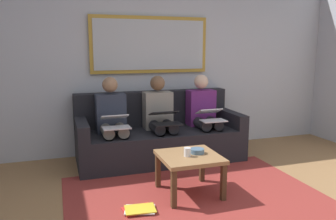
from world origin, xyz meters
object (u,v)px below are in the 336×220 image
at_px(coffee_table, 189,161).
at_px(laptop_black, 165,118).
at_px(framed_mirror, 150,45).
at_px(person_right, 112,119).
at_px(bowl, 197,151).
at_px(laptop_silver, 115,122).
at_px(person_left, 204,113).
at_px(cup, 187,152).
at_px(person_middle, 160,116).
at_px(couch, 158,136).
at_px(magazine_stack, 139,209).
at_px(laptop_white, 211,115).

distance_m(coffee_table, laptop_black, 0.95).
distance_m(framed_mirror, person_right, 1.23).
xyz_separation_m(bowl, laptop_black, (0.07, -0.88, 0.18)).
distance_m(person_right, laptop_silver, 0.24).
bearing_deg(person_left, cup, 59.07).
xyz_separation_m(bowl, person_left, (-0.57, -1.12, 0.16)).
relative_size(bowl, person_right, 0.13).
relative_size(framed_mirror, person_middle, 1.49).
bearing_deg(person_left, framed_mirror, -35.52).
height_order(couch, bowl, couch).
height_order(framed_mirror, magazine_stack, framed_mirror).
bearing_deg(laptop_white, magazine_stack, 42.02).
height_order(bowl, magazine_stack, bowl).
height_order(coffee_table, person_right, person_right).
height_order(couch, magazine_stack, couch).
height_order(cup, magazine_stack, cup).
xyz_separation_m(framed_mirror, laptop_silver, (0.64, 0.70, -0.93)).
relative_size(couch, cup, 24.44).
relative_size(cup, person_right, 0.08).
xyz_separation_m(coffee_table, laptop_silver, (0.61, -0.91, 0.27)).
relative_size(cup, laptop_white, 0.26).
xyz_separation_m(laptop_black, person_right, (0.64, -0.24, -0.02)).
bearing_deg(person_right, bowl, 122.20).
bearing_deg(laptop_black, magazine_stack, 61.39).
distance_m(person_middle, laptop_silver, 0.68).
relative_size(bowl, magazine_stack, 0.45).
bearing_deg(coffee_table, couch, -91.49).
distance_m(laptop_white, laptop_silver, 1.28).
relative_size(coffee_table, magazine_stack, 1.85).
relative_size(couch, person_middle, 1.93).
distance_m(framed_mirror, laptop_black, 1.15).
height_order(person_middle, laptop_silver, person_middle).
bearing_deg(couch, bowl, 93.20).
distance_m(person_middle, laptop_black, 0.24).
height_order(person_middle, magazine_stack, person_middle).
bearing_deg(bowl, laptop_black, -85.70).
distance_m(couch, framed_mirror, 1.30).
bearing_deg(magazine_stack, laptop_white, -137.98).
bearing_deg(coffee_table, laptop_black, -91.99).
bearing_deg(coffee_table, person_middle, -91.58).
relative_size(person_left, laptop_black, 3.09).
xyz_separation_m(bowl, person_right, (0.71, -1.12, 0.16)).
relative_size(framed_mirror, magazine_stack, 5.23).
bearing_deg(person_right, person_left, 180.00).
bearing_deg(laptop_white, person_right, -10.60).
xyz_separation_m(couch, laptop_white, (-0.64, 0.31, 0.31)).
xyz_separation_m(framed_mirror, laptop_black, (0.00, 0.69, -0.92)).
relative_size(framed_mirror, laptop_white, 4.97).
bearing_deg(cup, laptop_white, -126.93).
bearing_deg(laptop_black, person_middle, -90.00).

